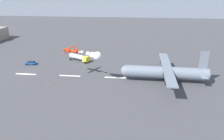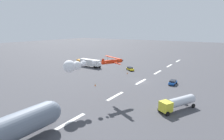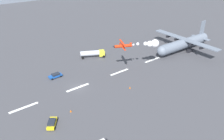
{
  "view_description": "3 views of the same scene",
  "coord_description": "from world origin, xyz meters",
  "px_view_note": "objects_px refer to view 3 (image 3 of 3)",
  "views": [
    {
      "loc": [
        39.96,
        -72.43,
        31.73
      ],
      "look_at": [
        32.89,
        0.0,
        2.94
      ],
      "focal_mm": 34.79,
      "sensor_mm": 36.0,
      "label": 1
    },
    {
      "loc": [
        58.79,
        26.04,
        18.51
      ],
      "look_at": [
        18.16,
        -0.38,
        7.61
      ],
      "focal_mm": 30.02,
      "sensor_mm": 36.0,
      "label": 2
    },
    {
      "loc": [
        -28.31,
        -54.19,
        37.48
      ],
      "look_at": [
        13.44,
        -0.35,
        2.15
      ],
      "focal_mm": 35.78,
      "sensor_mm": 36.0,
      "label": 3
    }
  ],
  "objects_px": {
    "airport_staff_sedan": "(55,75)",
    "followme_car_yellow": "(52,123)",
    "fuel_tanker_truck": "(93,53)",
    "traffic_cone_far": "(130,87)",
    "traffic_cone_near": "(71,111)",
    "cargo_transport_plane": "(182,44)",
    "stunt_biplane_red": "(147,44)"
  },
  "relations": [
    {
      "from": "traffic_cone_near",
      "to": "fuel_tanker_truck",
      "type": "bearing_deg",
      "value": 47.01
    },
    {
      "from": "stunt_biplane_red",
      "to": "airport_staff_sedan",
      "type": "height_order",
      "value": "stunt_biplane_red"
    },
    {
      "from": "traffic_cone_far",
      "to": "cargo_transport_plane",
      "type": "bearing_deg",
      "value": 13.2
    },
    {
      "from": "airport_staff_sedan",
      "to": "traffic_cone_near",
      "type": "xyz_separation_m",
      "value": [
        -4.98,
        -19.99,
        -0.44
      ]
    },
    {
      "from": "stunt_biplane_red",
      "to": "traffic_cone_near",
      "type": "distance_m",
      "value": 35.45
    },
    {
      "from": "cargo_transport_plane",
      "to": "traffic_cone_far",
      "type": "distance_m",
      "value": 39.21
    },
    {
      "from": "airport_staff_sedan",
      "to": "followme_car_yellow",
      "type": "bearing_deg",
      "value": -117.03
    },
    {
      "from": "followme_car_yellow",
      "to": "traffic_cone_far",
      "type": "relative_size",
      "value": 6.08
    },
    {
      "from": "cargo_transport_plane",
      "to": "stunt_biplane_red",
      "type": "distance_m",
      "value": 25.67
    },
    {
      "from": "fuel_tanker_truck",
      "to": "traffic_cone_far",
      "type": "bearing_deg",
      "value": -98.67
    },
    {
      "from": "airport_staff_sedan",
      "to": "traffic_cone_near",
      "type": "height_order",
      "value": "airport_staff_sedan"
    },
    {
      "from": "traffic_cone_near",
      "to": "airport_staff_sedan",
      "type": "bearing_deg",
      "value": 76.0
    },
    {
      "from": "stunt_biplane_red",
      "to": "followme_car_yellow",
      "type": "distance_m",
      "value": 41.6
    },
    {
      "from": "fuel_tanker_truck",
      "to": "airport_staff_sedan",
      "type": "relative_size",
      "value": 2.21
    },
    {
      "from": "followme_car_yellow",
      "to": "airport_staff_sedan",
      "type": "xyz_separation_m",
      "value": [
        11.19,
        21.94,
        0.0
      ]
    },
    {
      "from": "stunt_biplane_red",
      "to": "followme_car_yellow",
      "type": "relative_size",
      "value": 3.38
    },
    {
      "from": "cargo_transport_plane",
      "to": "followme_car_yellow",
      "type": "bearing_deg",
      "value": -171.21
    },
    {
      "from": "cargo_transport_plane",
      "to": "traffic_cone_far",
      "type": "relative_size",
      "value": 42.26
    },
    {
      "from": "cargo_transport_plane",
      "to": "traffic_cone_far",
      "type": "bearing_deg",
      "value": -166.8
    },
    {
      "from": "cargo_transport_plane",
      "to": "airport_staff_sedan",
      "type": "xyz_separation_m",
      "value": [
        -53.45,
        11.94,
        -2.66
      ]
    },
    {
      "from": "airport_staff_sedan",
      "to": "fuel_tanker_truck",
      "type": "bearing_deg",
      "value": 17.92
    },
    {
      "from": "followme_car_yellow",
      "to": "airport_staff_sedan",
      "type": "distance_m",
      "value": 24.63
    },
    {
      "from": "stunt_biplane_red",
      "to": "traffic_cone_far",
      "type": "relative_size",
      "value": 20.55
    },
    {
      "from": "fuel_tanker_truck",
      "to": "airport_staff_sedan",
      "type": "height_order",
      "value": "fuel_tanker_truck"
    },
    {
      "from": "cargo_transport_plane",
      "to": "traffic_cone_far",
      "type": "xyz_separation_m",
      "value": [
        -38.06,
        -8.93,
        -3.1
      ]
    },
    {
      "from": "traffic_cone_near",
      "to": "traffic_cone_far",
      "type": "xyz_separation_m",
      "value": [
        20.38,
        -0.88,
        0.0
      ]
    },
    {
      "from": "followme_car_yellow",
      "to": "stunt_biplane_red",
      "type": "bearing_deg",
      "value": 10.6
    },
    {
      "from": "traffic_cone_far",
      "to": "traffic_cone_near",
      "type": "bearing_deg",
      "value": 177.52
    },
    {
      "from": "cargo_transport_plane",
      "to": "fuel_tanker_truck",
      "type": "relative_size",
      "value": 3.24
    },
    {
      "from": "cargo_transport_plane",
      "to": "airport_staff_sedan",
      "type": "height_order",
      "value": "cargo_transport_plane"
    },
    {
      "from": "followme_car_yellow",
      "to": "traffic_cone_far",
      "type": "height_order",
      "value": "followme_car_yellow"
    },
    {
      "from": "traffic_cone_near",
      "to": "traffic_cone_far",
      "type": "bearing_deg",
      "value": -2.48
    }
  ]
}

